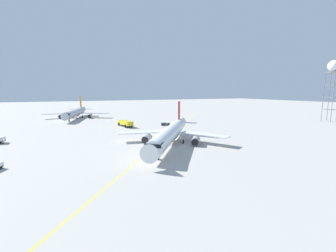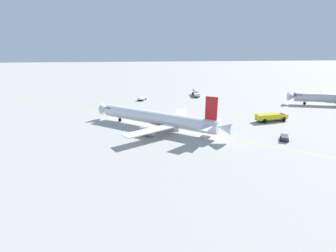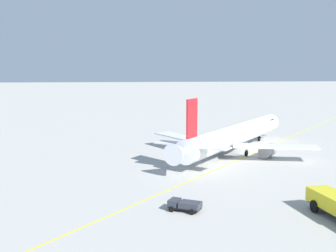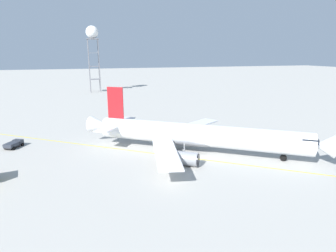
# 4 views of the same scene
# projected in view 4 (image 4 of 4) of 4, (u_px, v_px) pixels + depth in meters

# --- Properties ---
(ground_plane) EXTENTS (600.00, 600.00, 0.00)m
(ground_plane) POSITION_uv_depth(u_px,v_px,m) (203.00, 157.00, 49.22)
(ground_plane) COLOR #ADAAA3
(airliner_main) EXTENTS (29.14, 37.20, 11.08)m
(airliner_main) POSITION_uv_depth(u_px,v_px,m) (196.00, 136.00, 50.83)
(airliner_main) COLOR white
(airliner_main) RESTS_ON ground_plane
(baggage_truck_truck) EXTENTS (3.99, 3.23, 1.22)m
(baggage_truck_truck) POSITION_uv_depth(u_px,v_px,m) (14.00, 144.00, 53.64)
(baggage_truck_truck) COLOR #232326
(baggage_truck_truck) RESTS_ON ground_plane
(radar_tower) EXTENTS (5.41, 5.41, 28.79)m
(radar_tower) POSITION_uv_depth(u_px,v_px,m) (92.00, 35.00, 124.85)
(radar_tower) COLOR slate
(radar_tower) RESTS_ON ground_plane
(taxiway_centreline) EXTENTS (112.98, 145.90, 0.01)m
(taxiway_centreline) POSITION_uv_depth(u_px,v_px,m) (185.00, 157.00, 48.86)
(taxiway_centreline) COLOR yellow
(taxiway_centreline) RESTS_ON ground_plane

